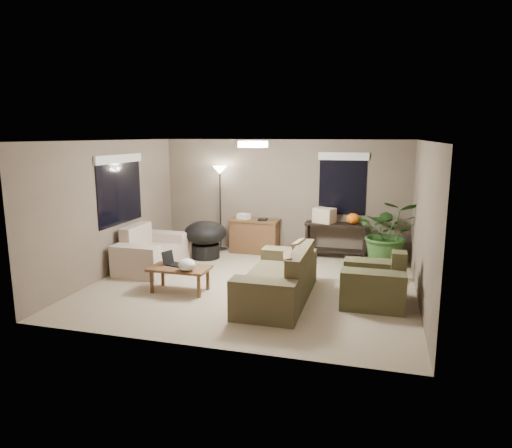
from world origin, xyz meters
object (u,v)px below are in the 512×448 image
(houseplant, at_px, (388,240))
(papasan_chair, at_px, (205,237))
(console_table, at_px, (335,237))
(cat_scratching_post, at_px, (398,269))
(desk, at_px, (255,236))
(armchair, at_px, (374,285))
(floor_lamp, at_px, (220,180))
(coffee_table, at_px, (180,271))
(loveseat, at_px, (151,253))
(main_sofa, at_px, (280,281))

(houseplant, bearing_deg, papasan_chair, -173.27)
(console_table, xyz_separation_m, cat_scratching_post, (1.25, -1.32, -0.22))
(desk, distance_m, houseplant, 2.88)
(armchair, height_order, houseplant, houseplant)
(cat_scratching_post, bearing_deg, houseplant, 100.48)
(floor_lamp, bearing_deg, armchair, -37.05)
(cat_scratching_post, bearing_deg, papasan_chair, 171.98)
(armchair, relative_size, coffee_table, 1.00)
(papasan_chair, height_order, floor_lamp, floor_lamp)
(papasan_chair, bearing_deg, houseplant, 6.73)
(desk, bearing_deg, console_table, 1.42)
(armchair, relative_size, cat_scratching_post, 2.00)
(console_table, bearing_deg, armchair, -71.73)
(loveseat, xyz_separation_m, houseplant, (4.50, 1.45, 0.23))
(armchair, bearing_deg, loveseat, 169.26)
(main_sofa, relative_size, papasan_chair, 1.98)
(coffee_table, xyz_separation_m, houseplant, (3.37, 2.56, 0.17))
(loveseat, relative_size, coffee_table, 1.60)
(armchair, xyz_separation_m, coffee_table, (-3.16, -0.30, 0.06))
(loveseat, height_order, desk, loveseat)
(main_sofa, xyz_separation_m, armchair, (1.45, 0.22, 0.00))
(loveseat, xyz_separation_m, coffee_table, (1.13, -1.11, 0.06))
(papasan_chair, distance_m, floor_lamp, 1.38)
(houseplant, xyz_separation_m, cat_scratching_post, (0.18, -1.00, -0.31))
(houseplant, bearing_deg, desk, 174.34)
(armchair, bearing_deg, desk, 136.03)
(loveseat, xyz_separation_m, desk, (1.64, 1.74, 0.08))
(main_sofa, bearing_deg, cat_scratching_post, 38.88)
(loveseat, distance_m, desk, 2.39)
(main_sofa, xyz_separation_m, desk, (-1.20, 2.77, 0.08))
(main_sofa, bearing_deg, floor_lamp, 125.46)
(armchair, height_order, coffee_table, armchair)
(main_sofa, relative_size, coffee_table, 2.20)
(loveseat, distance_m, floor_lamp, 2.37)
(armchair, relative_size, floor_lamp, 0.52)
(armchair, distance_m, desk, 3.68)
(coffee_table, bearing_deg, main_sofa, 2.62)
(main_sofa, distance_m, floor_lamp, 3.72)
(cat_scratching_post, bearing_deg, armchair, -107.37)
(papasan_chair, relative_size, floor_lamp, 0.58)
(console_table, relative_size, houseplant, 0.97)
(loveseat, bearing_deg, cat_scratching_post, 5.60)
(papasan_chair, bearing_deg, floor_lamp, 85.55)
(armchair, bearing_deg, console_table, 108.27)
(desk, xyz_separation_m, cat_scratching_post, (3.04, -1.28, -0.16))
(coffee_table, distance_m, desk, 2.89)
(main_sofa, bearing_deg, houseplant, 56.20)
(papasan_chair, xyz_separation_m, cat_scratching_post, (3.93, -0.55, -0.25))
(desk, xyz_separation_m, houseplant, (2.86, -0.28, 0.15))
(coffee_table, xyz_separation_m, console_table, (2.30, 2.89, 0.08))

